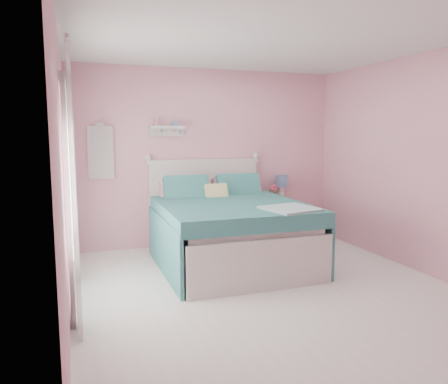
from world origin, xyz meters
TOP-DOWN VIEW (x-y plane):
  - floor at (0.00, 0.00)m, footprint 4.50×4.50m
  - room_shell at (0.00, 0.00)m, footprint 4.50×4.50m
  - bed at (-0.08, 1.14)m, footprint 1.76×2.22m
  - nightstand at (1.11, 2.02)m, footprint 0.43×0.43m
  - table_lamp at (1.17, 2.09)m, footprint 0.20×0.20m
  - vase at (1.02, 2.06)m, footprint 0.20×0.20m
  - teacup at (1.09, 1.90)m, footprint 0.12×0.12m
  - roses at (1.02, 2.06)m, footprint 0.14×0.11m
  - wall_shelf at (-0.63, 2.19)m, footprint 0.50×0.15m
  - hanging_dress at (-1.55, 2.18)m, footprint 0.34×0.03m
  - french_door at (-1.97, 0.40)m, footprint 0.04×1.32m
  - curtain_near at (-1.92, -0.34)m, footprint 0.04×0.40m
  - curtain_far at (-1.92, 1.14)m, footprint 0.04×0.40m

SIDE VIEW (x-z plane):
  - floor at x=0.00m, z-range 0.00..0.00m
  - nightstand at x=1.11m, z-range 0.00..0.62m
  - bed at x=-0.08m, z-range -0.22..1.06m
  - teacup at x=1.09m, z-range 0.62..0.69m
  - vase at x=1.02m, z-range 0.62..0.78m
  - roses at x=1.02m, z-range 0.76..0.88m
  - table_lamp at x=1.17m, z-range 0.70..1.09m
  - french_door at x=-1.97m, z-range -0.01..2.15m
  - curtain_near at x=-1.92m, z-range 0.02..2.34m
  - curtain_far at x=-1.92m, z-range 0.02..2.34m
  - hanging_dress at x=-1.55m, z-range 1.04..1.76m
  - room_shell at x=0.00m, z-range -0.67..3.83m
  - wall_shelf at x=-0.63m, z-range 1.61..1.86m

